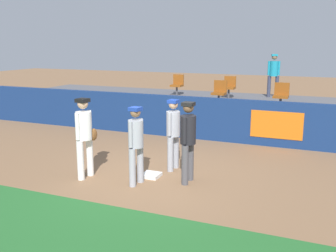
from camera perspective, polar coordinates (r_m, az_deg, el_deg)
name	(u,v)px	position (r m, az deg, el deg)	size (l,w,h in m)	color
ground_plane	(155,178)	(8.89, -1.89, -7.67)	(60.00, 60.00, 0.00)	#846042
grass_foreground_strip	(71,241)	(6.42, -14.11, -16.19)	(18.00, 2.80, 0.01)	#26662B
first_base	(151,175)	(8.94, -2.50, -7.28)	(0.40, 0.40, 0.08)	white
player_fielder_home	(84,133)	(8.82, -12.27, -0.96)	(0.38, 0.56, 1.83)	white
player_runner_visitor	(173,130)	(9.18, 0.78, -0.55)	(0.35, 0.48, 1.72)	#9EA3AD
player_coach_visitor	(136,140)	(8.24, -4.78, -2.12)	(0.36, 0.48, 1.71)	#9EA3AD
player_umpire	(188,137)	(8.33, 2.98, -1.58)	(0.35, 0.50, 1.79)	#4C4C51
field_wall	(207,119)	(12.25, 5.80, 1.08)	(18.00, 0.26, 1.34)	navy
bleacher_platform	(227,112)	(14.73, 8.69, 2.03)	(18.00, 4.80, 0.91)	#59595E
seat_front_center	(219,91)	(13.51, 7.62, 5.14)	(0.46, 0.44, 0.84)	#4C4C51
seat_back_left	(177,84)	(15.92, 1.41, 6.29)	(0.45, 0.44, 0.84)	#4C4C51
seat_back_center	(229,86)	(15.27, 9.06, 5.89)	(0.46, 0.44, 0.84)	#4C4C51
seat_front_right	(281,94)	(13.13, 16.41, 4.55)	(0.47, 0.44, 0.84)	#4C4C51
spectator_hooded	(274,72)	(15.84, 15.37, 7.67)	(0.46, 0.39, 1.68)	#33384C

